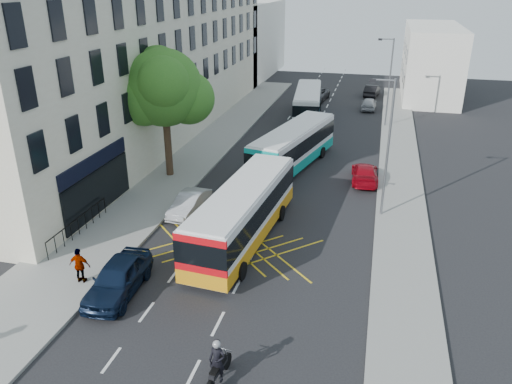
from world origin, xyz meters
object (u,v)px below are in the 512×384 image
Objects in this scene: motorbike at (218,363)px; parked_car_silver at (190,204)px; distant_car_silver at (369,104)px; distant_car_dark at (372,91)px; lamp_near at (387,142)px; lamp_far at (389,78)px; bus_near at (243,213)px; street_tree at (164,89)px; parked_car_blue at (118,278)px; bus_mid at (293,147)px; distant_car_grey at (316,95)px; bus_far at (308,103)px; red_hatchback at (365,173)px; pedestrian_far at (80,266)px.

motorbike is 13.95m from parked_car_silver.
distant_car_silver is 0.93× the size of distant_car_dark.
lamp_near is at bearing 16.77° from parked_car_silver.
lamp_far reaches higher than bus_near.
street_tree is 1.93× the size of parked_car_blue.
lamp_near is 0.72× the size of bus_mid.
parked_car_blue is 0.95× the size of distant_car_grey.
bus_mid is at bearing 68.44° from parked_car_silver.
bus_mid reaches higher than bus_far.
parked_car_silver is (3.61, -5.40, -5.65)m from street_tree.
street_tree is 2.32× the size of distant_car_silver.
bus_far is at bearing -72.06° from red_hatchback.
parked_car_blue reaches higher than distant_car_silver.
lamp_near is (14.71, -2.97, -1.68)m from street_tree.
parked_car_silver is 0.90× the size of red_hatchback.
bus_mid is (-6.50, -12.99, -3.02)m from lamp_far.
bus_mid reaches higher than distant_car_grey.
street_tree is 0.80× the size of bus_mid.
distant_car_dark is (5.96, 11.94, -0.88)m from bus_far.
parked_car_silver is at bearing -56.25° from street_tree.
distant_car_grey is at bearing 104.87° from lamp_near.
bus_near is 11.81m from red_hatchback.
motorbike is at bearing 92.80° from distant_car_dark.
distant_car_dark is at bearing 86.74° from bus_near.
lamp_far is 0.72× the size of bus_near.
distant_car_grey is (-1.29, 22.33, -0.92)m from bus_mid.
lamp_far is 1.96× the size of distant_car_dark.
red_hatchback is at bearing 9.86° from street_tree.
motorbike is 48.49m from distant_car_dark.
distant_car_dark is (9.56, 44.27, -0.11)m from parked_car_blue.
pedestrian_far reaches higher than distant_car_silver.
lamp_far is 7.78m from distant_car_silver.
bus_mid reaches higher than red_hatchback.
lamp_far is at bearing 66.83° from parked_car_blue.
bus_far is 2.76× the size of parked_car_silver.
bus_mid is 2.42× the size of parked_car_blue.
pedestrian_far is (-2.10, -8.35, 0.37)m from parked_car_silver.
parked_car_blue is at bearing 170.89° from pedestrian_far.
motorbike is at bearing -74.65° from bus_near.
distant_car_grey is 6.73m from distant_car_silver.
red_hatchback is at bearing 98.02° from distant_car_dark.
parked_car_silver is 2.25× the size of pedestrian_far.
bus_near reaches higher than bus_mid.
street_tree reaches higher than pedestrian_far.
lamp_far reaches higher than motorbike.
lamp_near is 3.88× the size of motorbike.
lamp_far is 0.72× the size of bus_mid.
parked_car_silver is at bearing -104.81° from bus_far.
parked_car_blue is (-6.01, 4.09, -0.08)m from motorbike.
bus_mid is 2.57× the size of red_hatchback.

